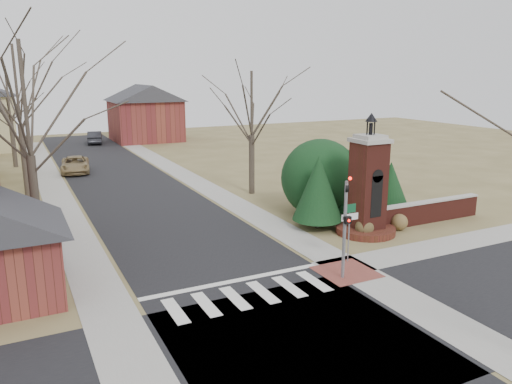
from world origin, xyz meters
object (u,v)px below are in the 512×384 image
brick_gate_monument (367,194)px  distant_car (95,137)px  pickup_truck (75,165)px  traffic_signal_pole (345,219)px  sign_post (349,221)px

brick_gate_monument → distant_car: brick_gate_monument is taller
pickup_truck → distant_car: 18.60m
brick_gate_monument → traffic_signal_pole: bearing=-136.8°
traffic_signal_pole → pickup_truck: bearing=103.8°
brick_gate_monument → sign_post: bearing=-138.6°
traffic_signal_pole → distant_car: (-2.70, 47.22, -1.82)m
pickup_truck → brick_gate_monument: bearing=-56.9°
traffic_signal_pole → pickup_truck: traffic_signal_pole is taller
sign_post → pickup_truck: (-8.48, 27.76, -1.26)m
sign_post → brick_gate_monument: brick_gate_monument is taller
traffic_signal_pole → brick_gate_monument: 6.47m
pickup_truck → distant_car: bearing=83.5°
traffic_signal_pole → pickup_truck: (-7.19, 29.17, -1.90)m
sign_post → distant_car: 45.99m
sign_post → pickup_truck: 29.05m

